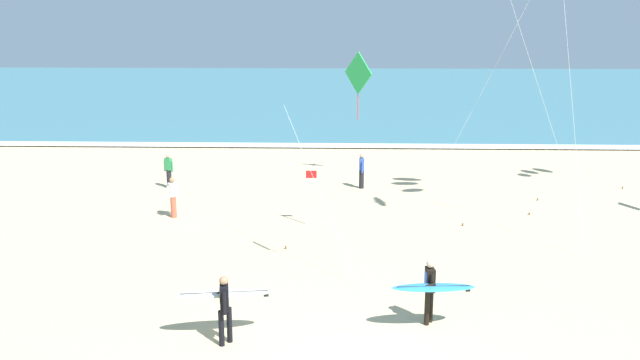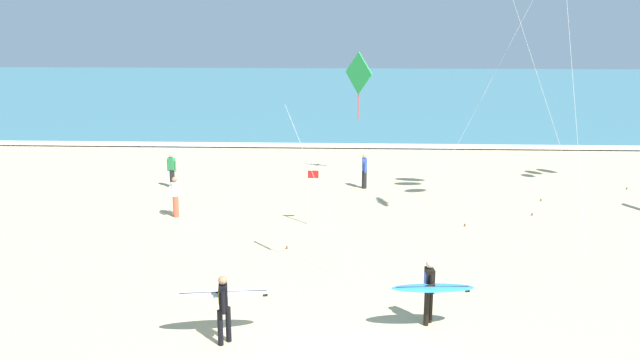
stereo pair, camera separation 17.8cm
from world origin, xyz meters
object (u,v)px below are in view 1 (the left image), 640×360
surfer_trailing (225,300)px  kite_diamond_emerald_distant (355,81)px  lifeguard_flag (307,191)px  surfer_lead (431,287)px  bystander_white_top (173,197)px  bystander_green_top (169,171)px  bystander_blue_top (362,171)px

surfer_trailing → kite_diamond_emerald_distant: kite_diamond_emerald_distant is taller
surfer_trailing → lifeguard_flag: (1.47, 9.21, 0.22)m
surfer_trailing → lifeguard_flag: lifeguard_flag is taller
surfer_trailing → lifeguard_flag: bearing=80.9°
kite_diamond_emerald_distant → lifeguard_flag: size_ratio=3.15×
lifeguard_flag → surfer_lead: bearing=-67.1°
surfer_lead → bystander_white_top: (-8.67, 8.95, -0.23)m
surfer_lead → surfer_trailing: size_ratio=0.88×
kite_diamond_emerald_distant → bystander_green_top: 14.32m
bystander_green_top → bystander_white_top: same height
surfer_lead → surfer_trailing: 5.05m
surfer_trailing → bystander_green_top: bearing=109.3°
surfer_lead → bystander_white_top: size_ratio=1.32×
kite_diamond_emerald_distant → lifeguard_flag: kite_diamond_emerald_distant is taller
bystander_white_top → bystander_blue_top: same height
bystander_white_top → lifeguard_flag: bearing=-7.2°
bystander_green_top → bystander_blue_top: 8.65m
bystander_green_top → kite_diamond_emerald_distant: bearing=-52.9°
lifeguard_flag → bystander_green_top: bearing=141.8°
surfer_trailing → bystander_blue_top: size_ratio=1.51×
kite_diamond_emerald_distant → bystander_white_top: size_ratio=4.16×
surfer_lead → surfer_trailing: same height
bystander_green_top → lifeguard_flag: 8.24m
kite_diamond_emerald_distant → bystander_green_top: kite_diamond_emerald_distant is taller
bystander_white_top → lifeguard_flag: lifeguard_flag is taller
surfer_lead → surfer_trailing: bearing=-169.7°
bystander_green_top → surfer_trailing: bearing=-70.7°
surfer_lead → bystander_blue_top: size_ratio=1.32×
bystander_blue_top → bystander_white_top: bearing=-147.4°
bystander_white_top → lifeguard_flag: (5.16, -0.65, 0.45)m
kite_diamond_emerald_distant → bystander_blue_top: 12.07m
surfer_lead → lifeguard_flag: (-3.50, 8.30, 0.22)m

